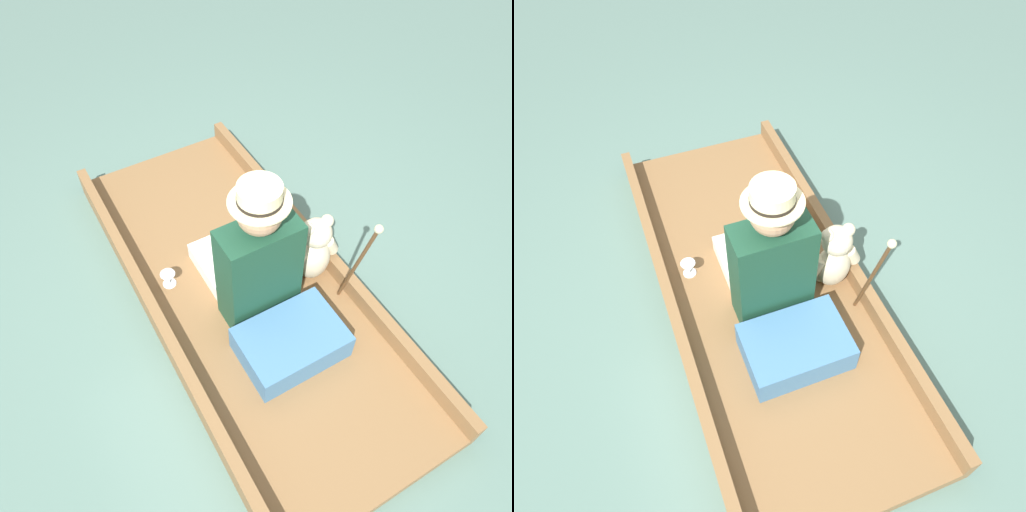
# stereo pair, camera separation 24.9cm
# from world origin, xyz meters

# --- Properties ---
(ground_plane) EXTENTS (16.00, 16.00, 0.00)m
(ground_plane) POSITION_xyz_m (0.00, 0.00, 0.00)
(ground_plane) COLOR slate
(punt_boat) EXTENTS (1.11, 2.66, 0.22)m
(punt_boat) POSITION_xyz_m (0.00, 0.00, 0.06)
(punt_boat) COLOR brown
(punt_boat) RESTS_ON ground_plane
(seat_cushion) EXTENTS (0.53, 0.37, 0.17)m
(seat_cushion) POSITION_xyz_m (0.01, -0.50, 0.19)
(seat_cushion) COLOR teal
(seat_cushion) RESTS_ON punt_boat
(seated_person) EXTENTS (0.41, 0.68, 0.93)m
(seated_person) POSITION_xyz_m (0.01, -0.11, 0.46)
(seated_person) COLOR white
(seated_person) RESTS_ON punt_boat
(teddy_bear) EXTENTS (0.33, 0.19, 0.47)m
(teddy_bear) POSITION_xyz_m (0.40, -0.12, 0.32)
(teddy_bear) COLOR beige
(teddy_bear) RESTS_ON punt_boat
(wine_glass) EXTENTS (0.09, 0.09, 0.10)m
(wine_glass) POSITION_xyz_m (-0.37, 0.23, 0.17)
(wine_glass) COLOR silver
(wine_glass) RESTS_ON punt_boat
(walking_cane) EXTENTS (0.04, 0.19, 0.73)m
(walking_cane) POSITION_xyz_m (0.45, -0.42, 0.54)
(walking_cane) COLOR brown
(walking_cane) RESTS_ON punt_boat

